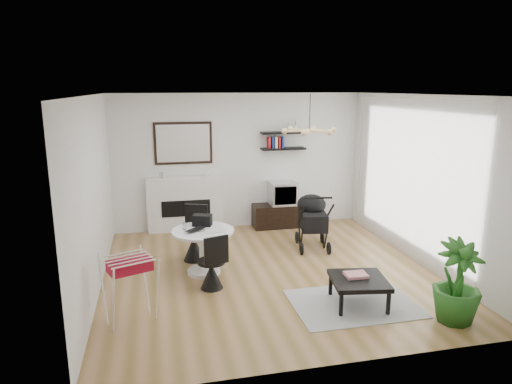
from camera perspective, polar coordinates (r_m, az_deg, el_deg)
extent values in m
plane|color=olive|center=(7.20, 1.68, -9.99)|extent=(5.00, 5.00, 0.00)
plane|color=white|center=(6.63, 1.84, 12.04)|extent=(5.00, 5.00, 0.00)
plane|color=white|center=(9.18, -2.12, 3.84)|extent=(5.00, 0.00, 5.00)
plane|color=white|center=(6.63, -19.66, -0.48)|extent=(0.00, 5.00, 5.00)
plane|color=white|center=(7.78, 19.89, 1.40)|extent=(0.00, 5.00, 5.00)
cube|color=white|center=(7.89, 18.51, 1.66)|extent=(0.04, 3.60, 2.60)
cube|color=white|center=(9.14, -8.79, -1.48)|extent=(1.50, 0.15, 1.10)
cube|color=black|center=(9.10, -8.75, -2.00)|extent=(0.95, 0.06, 0.32)
cube|color=black|center=(8.98, -9.08, 6.05)|extent=(1.12, 0.03, 0.82)
cube|color=white|center=(8.96, -9.07, 6.04)|extent=(1.02, 0.01, 0.72)
cube|color=black|center=(9.22, 3.41, 5.43)|extent=(0.90, 0.25, 0.04)
cube|color=black|center=(9.19, 3.44, 7.41)|extent=(0.90, 0.25, 0.04)
cube|color=black|center=(9.40, 3.47, -2.91)|extent=(1.26, 0.44, 0.47)
cube|color=silver|center=(9.28, 3.34, -0.15)|extent=(0.53, 0.46, 0.46)
cube|color=black|center=(9.07, 3.73, -0.46)|extent=(0.45, 0.01, 0.37)
cylinder|color=white|center=(7.21, -6.53, -9.80)|extent=(0.51, 0.51, 0.05)
cylinder|color=white|center=(7.09, -6.59, -7.35)|extent=(0.13, 0.13, 0.60)
cylinder|color=white|center=(6.98, -6.66, -4.89)|extent=(0.95, 0.95, 0.04)
imported|color=black|center=(6.92, -7.25, -4.80)|extent=(0.41, 0.40, 0.03)
cube|color=black|center=(7.18, -6.73, -3.51)|extent=(0.33, 0.26, 0.17)
cube|color=white|center=(6.91, -5.27, -4.84)|extent=(0.33, 0.29, 0.01)
cylinder|color=white|center=(7.04, -8.92, -4.22)|extent=(0.06, 0.06, 0.10)
cylinder|color=black|center=(7.59, -7.81, -5.31)|extent=(0.43, 0.43, 0.05)
cone|color=black|center=(7.67, -7.75, -6.98)|extent=(0.35, 0.35, 0.41)
cube|color=black|center=(7.70, -7.45, -3.12)|extent=(0.38, 0.18, 0.44)
cylinder|color=black|center=(6.55, -5.61, -8.65)|extent=(0.39, 0.39, 0.04)
cone|color=black|center=(6.63, -5.57, -10.37)|extent=(0.32, 0.32, 0.38)
cube|color=black|center=(6.31, -4.98, -7.29)|extent=(0.35, 0.14, 0.40)
cube|color=maroon|center=(5.68, -15.65, -8.73)|extent=(0.56, 0.44, 0.13)
cube|color=black|center=(8.12, 7.13, -3.52)|extent=(0.54, 0.71, 0.30)
ellipsoid|color=black|center=(8.24, 6.95, -1.56)|extent=(0.52, 0.52, 0.37)
cylinder|color=black|center=(7.60, 7.75, -0.73)|extent=(0.47, 0.11, 0.03)
torus|color=black|center=(8.49, 5.13, -5.69)|extent=(0.09, 0.23, 0.23)
torus|color=black|center=(8.57, 8.28, -5.61)|extent=(0.09, 0.23, 0.23)
torus|color=black|center=(7.93, 5.71, -7.08)|extent=(0.09, 0.23, 0.23)
torus|color=black|center=(8.01, 9.09, -6.97)|extent=(0.09, 0.23, 0.23)
cube|color=#A2A2A2|center=(6.36, 12.06, -13.47)|extent=(1.62, 1.17, 0.01)
cube|color=black|center=(6.21, 12.73, -10.74)|extent=(0.81, 0.81, 0.06)
cube|color=black|center=(5.95, 10.59, -13.66)|extent=(0.04, 0.04, 0.30)
cube|color=black|center=(6.12, 16.22, -13.20)|extent=(0.04, 0.04, 0.30)
cube|color=black|center=(6.48, 9.31, -11.31)|extent=(0.04, 0.04, 0.30)
cube|color=black|center=(6.63, 14.48, -10.97)|extent=(0.04, 0.04, 0.30)
cube|color=#C63148|center=(6.25, 12.38, -10.09)|extent=(0.30, 0.24, 0.04)
imported|color=#225E1A|center=(6.11, 23.85, -10.25)|extent=(0.60, 0.60, 1.03)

